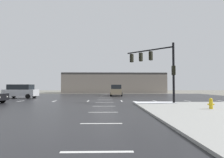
{
  "coord_description": "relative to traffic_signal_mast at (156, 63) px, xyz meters",
  "views": [
    {
      "loc": [
        0.28,
        -23.34,
        1.81
      ],
      "look_at": [
        1.07,
        8.4,
        2.97
      ],
      "focal_mm": 31.17,
      "sensor_mm": 36.0,
      "label": 1
    }
  ],
  "objects": [
    {
      "name": "ground_plane",
      "position": [
        -5.42,
        3.21,
        -4.26
      ],
      "size": [
        120.0,
        120.0,
        0.0
      ],
      "primitive_type": "plane",
      "color": "slate"
    },
    {
      "name": "road_asphalt",
      "position": [
        -5.42,
        3.21,
        -4.25
      ],
      "size": [
        44.0,
        44.0,
        0.02
      ],
      "primitive_type": "cube",
      "color": "#232326",
      "rests_on": "ground_plane"
    },
    {
      "name": "snow_strip_curbside",
      "position": [
        -0.42,
        -0.79,
        -4.09
      ],
      "size": [
        4.0,
        1.6,
        0.06
      ],
      "primitive_type": "cube",
      "color": "white",
      "rests_on": "sidewalk_corner"
    },
    {
      "name": "lane_markings",
      "position": [
        -4.22,
        1.84,
        -4.24
      ],
      "size": [
        36.15,
        36.15,
        0.01
      ],
      "color": "silver",
      "rests_on": "road_asphalt"
    },
    {
      "name": "traffic_signal_mast",
      "position": [
        0.0,
        0.0,
        0.0
      ],
      "size": [
        4.23,
        4.28,
        5.94
      ],
      "rotation": [
        0.0,
        0.0,
        2.36
      ],
      "color": "black",
      "rests_on": "sidewalk_corner"
    },
    {
      "name": "fire_hydrant",
      "position": [
        2.48,
        -6.0,
        -3.72
      ],
      "size": [
        0.48,
        0.26,
        0.79
      ],
      "color": "gold",
      "rests_on": "sidewalk_corner"
    },
    {
      "name": "strip_building_background",
      "position": [
        -3.3,
        32.48,
        -1.65
      ],
      "size": [
        26.71,
        8.0,
        5.23
      ],
      "color": "gray",
      "rests_on": "ground_plane"
    },
    {
      "name": "suv_silver",
      "position": [
        -17.99,
        9.06,
        -3.17
      ],
      "size": [
        4.97,
        2.54,
        2.03
      ],
      "rotation": [
        0.0,
        0.0,
        3.04
      ],
      "color": "#B7BABF",
      "rests_on": "road_asphalt"
    },
    {
      "name": "suv_tan",
      "position": [
        -3.44,
        15.49,
        -3.17
      ],
      "size": [
        2.45,
        4.94,
        2.03
      ],
      "rotation": [
        0.0,
        0.0,
        1.5
      ],
      "color": "tan",
      "rests_on": "road_asphalt"
    }
  ]
}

